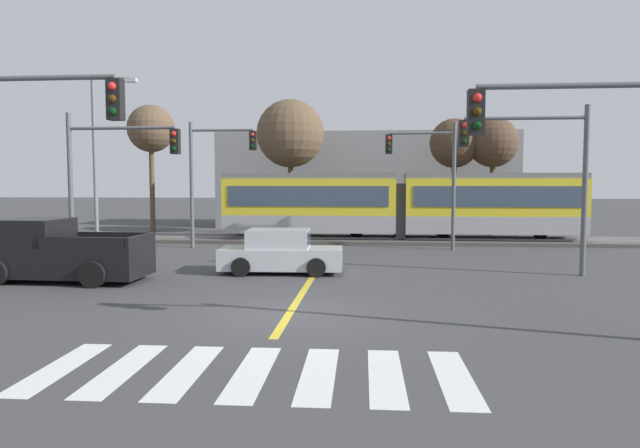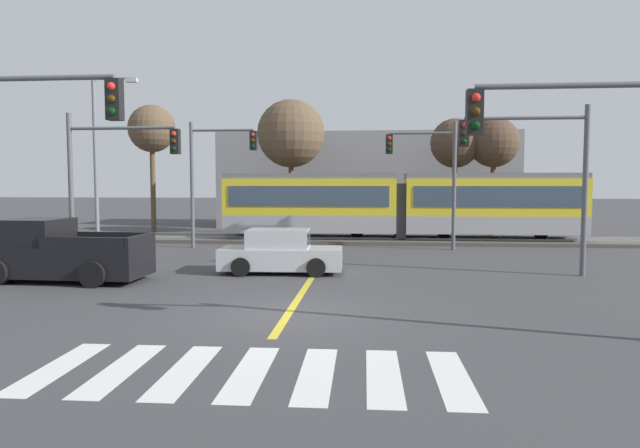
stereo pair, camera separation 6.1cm
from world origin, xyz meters
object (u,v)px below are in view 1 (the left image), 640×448
at_px(sedan_crossing, 281,253).
at_px(traffic_light_far_right, 430,167).
at_px(pickup_truck, 58,255).
at_px(traffic_light_near_left, 22,150).
at_px(bare_tree_far_east, 493,143).
at_px(bare_tree_west, 290,134).
at_px(light_rail_tram, 400,203).
at_px(traffic_light_mid_right, 540,162).
at_px(traffic_light_near_right, 588,157).
at_px(street_lamp_west, 99,149).
at_px(traffic_light_mid_left, 109,166).
at_px(traffic_light_far_left, 213,165).
at_px(bare_tree_far_west, 151,130).
at_px(bare_tree_east, 454,144).

height_order(sedan_crossing, traffic_light_far_right, traffic_light_far_right).
bearing_deg(pickup_truck, traffic_light_near_left, -67.06).
relative_size(sedan_crossing, bare_tree_far_east, 0.61).
height_order(traffic_light_near_left, bare_tree_west, bare_tree_west).
relative_size(light_rail_tram, traffic_light_mid_right, 3.25).
relative_size(pickup_truck, traffic_light_near_right, 0.99).
distance_m(light_rail_tram, street_lamp_west, 15.45).
distance_m(light_rail_tram, bare_tree_far_east, 7.77).
relative_size(traffic_light_mid_left, traffic_light_near_right, 1.03).
height_order(traffic_light_near_right, bare_tree_far_east, bare_tree_far_east).
bearing_deg(traffic_light_near_right, traffic_light_far_right, 95.83).
distance_m(light_rail_tram, traffic_light_near_left, 20.37).
relative_size(traffic_light_mid_right, street_lamp_west, 0.68).
xyz_separation_m(traffic_light_near_left, bare_tree_west, (2.95, 21.87, 2.15)).
bearing_deg(street_lamp_west, traffic_light_mid_left, -61.36).
distance_m(traffic_light_far_left, bare_tree_far_west, 11.04).
distance_m(traffic_light_far_right, bare_tree_east, 8.23).
relative_size(traffic_light_far_left, bare_tree_far_west, 0.75).
xyz_separation_m(traffic_light_far_right, street_lamp_west, (-16.12, 0.31, 0.95)).
distance_m(traffic_light_mid_left, bare_tree_east, 20.55).
height_order(street_lamp_west, bare_tree_far_west, street_lamp_west).
distance_m(light_rail_tram, bare_tree_far_west, 16.76).
height_order(bare_tree_far_west, bare_tree_west, bare_tree_west).
distance_m(pickup_truck, traffic_light_near_right, 15.43).
bearing_deg(light_rail_tram, traffic_light_mid_left, -137.38).
relative_size(traffic_light_far_right, bare_tree_far_east, 0.85).
xyz_separation_m(traffic_light_far_left, traffic_light_near_right, (11.74, -14.87, -0.30)).
height_order(sedan_crossing, pickup_truck, pickup_truck).
xyz_separation_m(traffic_light_far_left, bare_tree_east, (12.37, 8.07, 1.45)).
bearing_deg(traffic_light_mid_right, traffic_light_near_left, -150.81).
distance_m(sedan_crossing, traffic_light_near_right, 11.06).
xyz_separation_m(street_lamp_west, bare_tree_far_east, (20.50, 7.29, 0.63)).
height_order(bare_tree_west, bare_tree_east, bare_tree_west).
height_order(traffic_light_far_right, bare_tree_east, bare_tree_east).
bearing_deg(sedan_crossing, traffic_light_near_right, -46.32).
bearing_deg(bare_tree_far_east, bare_tree_east, 175.12).
relative_size(street_lamp_west, bare_tree_far_west, 1.05).
distance_m(traffic_light_far_right, traffic_light_far_left, 10.20).
relative_size(traffic_light_near_right, bare_tree_east, 0.80).
height_order(traffic_light_mid_left, traffic_light_far_left, traffic_light_far_left).
xyz_separation_m(street_lamp_west, bare_tree_east, (18.29, 7.48, 0.61)).
relative_size(bare_tree_far_west, bare_tree_far_east, 1.15).
bearing_deg(bare_tree_far_west, bare_tree_east, -1.68).
relative_size(traffic_light_mid_right, bare_tree_far_east, 0.82).
xyz_separation_m(sedan_crossing, traffic_light_mid_right, (8.71, 0.32, 3.12)).
bearing_deg(bare_tree_west, traffic_light_near_right, -67.83).
height_order(bare_tree_far_west, bare_tree_east, bare_tree_far_west).
xyz_separation_m(traffic_light_near_left, traffic_light_mid_right, (13.43, 7.50, -0.06)).
distance_m(traffic_light_near_left, bare_tree_east, 25.80).
height_order(traffic_light_mid_right, bare_tree_far_east, bare_tree_far_east).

